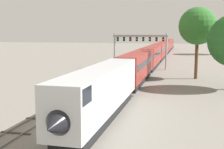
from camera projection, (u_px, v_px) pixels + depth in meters
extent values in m
plane|color=gray|center=(66.00, 129.00, 24.87)|extent=(400.00, 400.00, 0.00)
cube|color=slate|center=(154.00, 61.00, 82.25)|extent=(0.07, 200.00, 0.16)
cube|color=slate|center=(160.00, 61.00, 81.91)|extent=(0.07, 200.00, 0.16)
cube|color=#473828|center=(81.00, 139.00, 22.46)|extent=(2.60, 0.24, 0.10)
cube|color=#473828|center=(96.00, 123.00, 26.31)|extent=(2.60, 0.24, 0.10)
cube|color=#473828|center=(107.00, 112.00, 30.16)|extent=(2.60, 0.24, 0.10)
cube|color=#473828|center=(116.00, 103.00, 34.00)|extent=(2.60, 0.24, 0.10)
cube|color=#473828|center=(123.00, 96.00, 37.85)|extent=(2.60, 0.24, 0.10)
cube|color=#473828|center=(129.00, 90.00, 41.69)|extent=(2.60, 0.24, 0.10)
cube|color=#473828|center=(134.00, 85.00, 45.54)|extent=(2.60, 0.24, 0.10)
cube|color=#473828|center=(138.00, 81.00, 49.39)|extent=(2.60, 0.24, 0.10)
cube|color=#473828|center=(141.00, 77.00, 53.23)|extent=(2.60, 0.24, 0.10)
cube|color=#473828|center=(144.00, 74.00, 57.08)|extent=(2.60, 0.24, 0.10)
cube|color=#473828|center=(147.00, 72.00, 60.93)|extent=(2.60, 0.24, 0.10)
cube|color=#473828|center=(149.00, 69.00, 64.77)|extent=(2.60, 0.24, 0.10)
cube|color=#473828|center=(151.00, 67.00, 68.62)|extent=(2.60, 0.24, 0.10)
cube|color=#473828|center=(153.00, 65.00, 72.46)|extent=(2.60, 0.24, 0.10)
cube|color=#473828|center=(155.00, 64.00, 76.31)|extent=(2.60, 0.24, 0.10)
cube|color=#473828|center=(156.00, 62.00, 80.16)|extent=(2.60, 0.24, 0.10)
cube|color=#473828|center=(158.00, 61.00, 84.00)|extent=(2.60, 0.24, 0.10)
cube|color=#473828|center=(159.00, 60.00, 87.85)|extent=(2.60, 0.24, 0.10)
cube|color=#473828|center=(160.00, 58.00, 91.69)|extent=(2.60, 0.24, 0.10)
cube|color=#473828|center=(161.00, 57.00, 95.54)|extent=(2.60, 0.24, 0.10)
cube|color=#473828|center=(162.00, 56.00, 99.39)|extent=(2.60, 0.24, 0.10)
cube|color=#473828|center=(163.00, 56.00, 103.23)|extent=(2.60, 0.24, 0.10)
cube|color=#473828|center=(164.00, 55.00, 107.08)|extent=(2.60, 0.24, 0.10)
cube|color=#473828|center=(164.00, 54.00, 110.93)|extent=(2.60, 0.24, 0.10)
cube|color=#473828|center=(165.00, 53.00, 114.77)|extent=(2.60, 0.24, 0.10)
cube|color=#473828|center=(166.00, 53.00, 118.62)|extent=(2.60, 0.24, 0.10)
cube|color=#473828|center=(166.00, 52.00, 122.46)|extent=(2.60, 0.24, 0.10)
cube|color=#473828|center=(167.00, 51.00, 126.31)|extent=(2.60, 0.24, 0.10)
cube|color=#473828|center=(168.00, 51.00, 130.16)|extent=(2.60, 0.24, 0.10)
cube|color=#473828|center=(168.00, 50.00, 134.00)|extent=(2.60, 0.24, 0.10)
cube|color=#473828|center=(169.00, 50.00, 137.85)|extent=(2.60, 0.24, 0.10)
cube|color=#473828|center=(169.00, 49.00, 141.69)|extent=(2.60, 0.24, 0.10)
cube|color=#473828|center=(169.00, 49.00, 145.54)|extent=(2.60, 0.24, 0.10)
cube|color=#473828|center=(170.00, 48.00, 149.39)|extent=(2.60, 0.24, 0.10)
cube|color=#473828|center=(170.00, 48.00, 153.23)|extent=(2.60, 0.24, 0.10)
cube|color=#473828|center=(171.00, 48.00, 157.08)|extent=(2.60, 0.24, 0.10)
cube|color=#473828|center=(171.00, 47.00, 160.93)|extent=(2.60, 0.24, 0.10)
cube|color=#473828|center=(171.00, 47.00, 164.77)|extent=(2.60, 0.24, 0.10)
cube|color=#473828|center=(172.00, 47.00, 168.62)|extent=(2.60, 0.24, 0.10)
cube|color=#473828|center=(172.00, 46.00, 172.46)|extent=(2.60, 0.24, 0.10)
cube|color=#473828|center=(172.00, 46.00, 176.31)|extent=(2.60, 0.24, 0.10)
cube|color=slate|center=(119.00, 69.00, 64.31)|extent=(0.07, 160.00, 0.16)
cube|color=slate|center=(126.00, 70.00, 63.97)|extent=(0.07, 160.00, 0.16)
cube|color=#473828|center=(16.00, 133.00, 23.76)|extent=(2.60, 0.24, 0.10)
cube|color=#473828|center=(39.00, 119.00, 27.61)|extent=(2.60, 0.24, 0.10)
cube|color=#473828|center=(57.00, 108.00, 31.46)|extent=(2.60, 0.24, 0.10)
cube|color=#473828|center=(71.00, 100.00, 35.30)|extent=(2.60, 0.24, 0.10)
cube|color=#473828|center=(82.00, 93.00, 39.15)|extent=(2.60, 0.24, 0.10)
cube|color=#473828|center=(92.00, 88.00, 42.99)|extent=(2.60, 0.24, 0.10)
cube|color=#473828|center=(99.00, 83.00, 46.84)|extent=(2.60, 0.24, 0.10)
cube|color=#473828|center=(106.00, 80.00, 50.69)|extent=(2.60, 0.24, 0.10)
cube|color=#473828|center=(112.00, 76.00, 54.53)|extent=(2.60, 0.24, 0.10)
cube|color=#473828|center=(116.00, 73.00, 58.38)|extent=(2.60, 0.24, 0.10)
cube|color=#473828|center=(121.00, 71.00, 62.22)|extent=(2.60, 0.24, 0.10)
cube|color=#473828|center=(125.00, 69.00, 66.07)|extent=(2.60, 0.24, 0.10)
cube|color=#473828|center=(128.00, 67.00, 69.92)|extent=(2.60, 0.24, 0.10)
cube|color=#473828|center=(131.00, 65.00, 73.76)|extent=(2.60, 0.24, 0.10)
cube|color=#473828|center=(134.00, 63.00, 77.61)|extent=(2.60, 0.24, 0.10)
cube|color=#473828|center=(136.00, 62.00, 81.46)|extent=(2.60, 0.24, 0.10)
cube|color=#473828|center=(138.00, 60.00, 85.30)|extent=(2.60, 0.24, 0.10)
cube|color=#473828|center=(140.00, 59.00, 89.15)|extent=(2.60, 0.24, 0.10)
cube|color=#473828|center=(142.00, 58.00, 92.99)|extent=(2.60, 0.24, 0.10)
cube|color=#473828|center=(144.00, 57.00, 96.84)|extent=(2.60, 0.24, 0.10)
cube|color=#473828|center=(146.00, 56.00, 100.69)|extent=(2.60, 0.24, 0.10)
cube|color=#473828|center=(147.00, 55.00, 104.53)|extent=(2.60, 0.24, 0.10)
cube|color=#473828|center=(148.00, 54.00, 108.38)|extent=(2.60, 0.24, 0.10)
cube|color=#473828|center=(150.00, 54.00, 112.22)|extent=(2.60, 0.24, 0.10)
cube|color=#473828|center=(151.00, 53.00, 116.07)|extent=(2.60, 0.24, 0.10)
cube|color=#473828|center=(152.00, 52.00, 119.92)|extent=(2.60, 0.24, 0.10)
cube|color=#473828|center=(153.00, 52.00, 123.76)|extent=(2.60, 0.24, 0.10)
cube|color=#473828|center=(154.00, 51.00, 127.61)|extent=(2.60, 0.24, 0.10)
cube|color=#473828|center=(155.00, 51.00, 131.46)|extent=(2.60, 0.24, 0.10)
cube|color=#473828|center=(156.00, 50.00, 135.30)|extent=(2.60, 0.24, 0.10)
cube|color=#473828|center=(157.00, 50.00, 139.15)|extent=(2.60, 0.24, 0.10)
cube|color=silver|center=(102.00, 88.00, 27.73)|extent=(3.00, 19.78, 3.80)
cone|color=black|center=(57.00, 124.00, 18.08)|extent=(2.88, 2.60, 2.88)
cube|color=black|center=(65.00, 94.00, 19.21)|extent=(3.04, 1.80, 1.10)
cube|color=black|center=(102.00, 113.00, 28.07)|extent=(2.52, 17.81, 1.00)
cube|color=maroon|center=(137.00, 65.00, 47.71)|extent=(3.00, 19.78, 3.80)
cube|color=black|center=(137.00, 62.00, 47.66)|extent=(3.04, 18.20, 0.90)
cube|color=black|center=(137.00, 79.00, 48.05)|extent=(2.52, 17.81, 1.00)
cube|color=maroon|center=(151.00, 55.00, 67.70)|extent=(3.00, 19.78, 3.80)
cube|color=black|center=(151.00, 53.00, 67.64)|extent=(3.04, 18.20, 0.90)
cube|color=black|center=(151.00, 66.00, 68.04)|extent=(2.52, 17.81, 1.00)
cube|color=maroon|center=(159.00, 50.00, 87.68)|extent=(3.00, 19.78, 3.80)
cube|color=black|center=(159.00, 49.00, 87.63)|extent=(3.04, 18.20, 0.90)
cube|color=black|center=(159.00, 58.00, 88.02)|extent=(2.52, 17.81, 1.00)
cube|color=maroon|center=(164.00, 47.00, 107.67)|extent=(3.00, 19.78, 3.80)
cube|color=black|center=(164.00, 46.00, 107.61)|extent=(3.04, 18.20, 0.90)
cube|color=black|center=(164.00, 53.00, 108.00)|extent=(2.52, 17.81, 1.00)
cube|color=maroon|center=(167.00, 44.00, 127.65)|extent=(3.00, 19.78, 3.80)
cube|color=black|center=(167.00, 44.00, 127.60)|extent=(3.04, 18.20, 0.90)
cube|color=black|center=(167.00, 50.00, 127.99)|extent=(2.52, 17.81, 1.00)
cube|color=maroon|center=(170.00, 43.00, 147.64)|extent=(3.00, 19.78, 3.80)
cube|color=black|center=(170.00, 42.00, 147.58)|extent=(3.04, 18.20, 0.90)
cube|color=black|center=(170.00, 48.00, 147.97)|extent=(2.52, 17.81, 1.00)
cylinder|color=#999BA0|center=(115.00, 51.00, 66.97)|extent=(0.36, 0.36, 7.85)
cylinder|color=#999BA0|center=(166.00, 52.00, 64.25)|extent=(0.36, 0.36, 7.85)
cube|color=#999BA0|center=(140.00, 36.00, 65.15)|extent=(12.10, 0.36, 0.50)
cube|color=black|center=(118.00, 39.00, 66.48)|extent=(0.44, 0.32, 0.90)
sphere|color=green|center=(118.00, 39.00, 66.30)|extent=(0.28, 0.28, 0.28)
cube|color=black|center=(124.00, 39.00, 66.14)|extent=(0.44, 0.32, 0.90)
sphere|color=green|center=(124.00, 39.00, 65.96)|extent=(0.28, 0.28, 0.28)
cube|color=black|center=(130.00, 39.00, 65.80)|extent=(0.44, 0.32, 0.90)
sphere|color=red|center=(130.00, 39.00, 65.62)|extent=(0.28, 0.28, 0.28)
cube|color=black|center=(137.00, 39.00, 65.46)|extent=(0.44, 0.32, 0.90)
sphere|color=yellow|center=(137.00, 39.00, 65.28)|extent=(0.28, 0.28, 0.28)
cube|color=black|center=(143.00, 39.00, 65.12)|extent=(0.44, 0.32, 0.90)
sphere|color=green|center=(143.00, 39.00, 64.94)|extent=(0.28, 0.28, 0.28)
cube|color=black|center=(150.00, 39.00, 64.78)|extent=(0.44, 0.32, 0.90)
sphere|color=yellow|center=(150.00, 39.00, 64.60)|extent=(0.28, 0.28, 0.28)
cube|color=black|center=(157.00, 39.00, 64.44)|extent=(0.44, 0.32, 0.90)
sphere|color=red|center=(156.00, 39.00, 64.26)|extent=(0.28, 0.28, 0.28)
cube|color=black|center=(163.00, 39.00, 64.10)|extent=(0.44, 0.32, 0.90)
sphere|color=yellow|center=(163.00, 39.00, 63.92)|extent=(0.28, 0.28, 0.28)
cylinder|color=brown|center=(196.00, 59.00, 51.40)|extent=(0.56, 0.56, 6.86)
sphere|color=#2D6B28|center=(198.00, 26.00, 50.60)|extent=(6.42, 6.42, 6.42)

